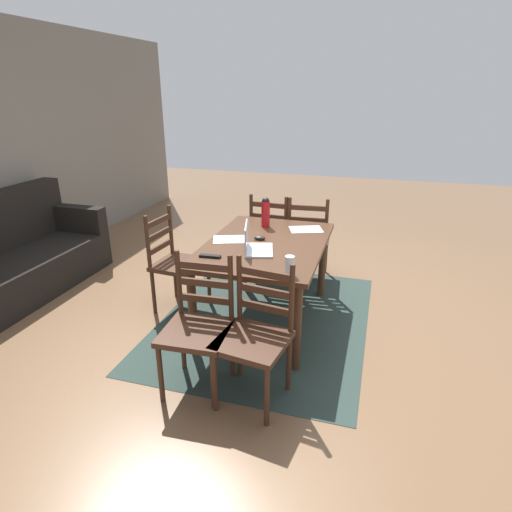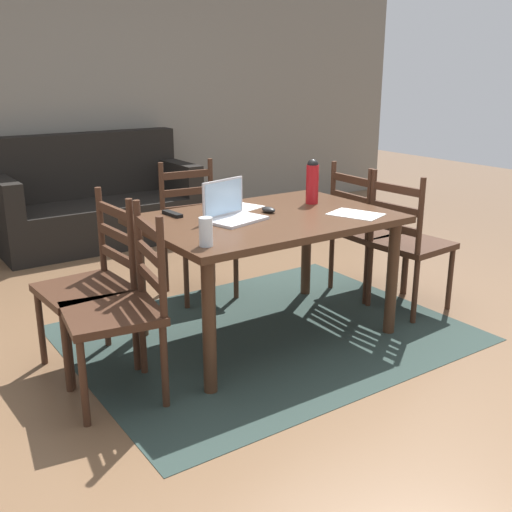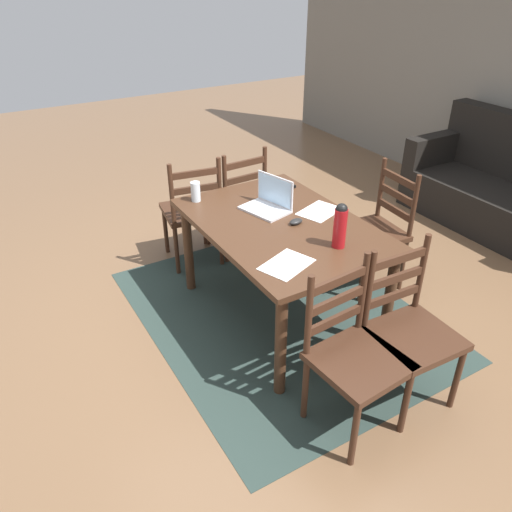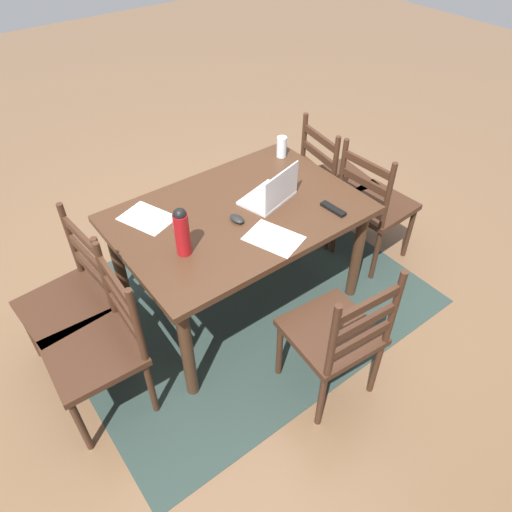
{
  "view_description": "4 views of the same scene",
  "coord_description": "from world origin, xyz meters",
  "px_view_note": "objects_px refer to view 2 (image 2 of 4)",
  "views": [
    {
      "loc": [
        -3.32,
        -0.9,
        1.98
      ],
      "look_at": [
        0.08,
        0.11,
        0.58
      ],
      "focal_mm": 30.01,
      "sensor_mm": 36.0,
      "label": 1
    },
    {
      "loc": [
        -2.0,
        -2.8,
        1.57
      ],
      "look_at": [
        -0.09,
        -0.01,
        0.52
      ],
      "focal_mm": 42.39,
      "sensor_mm": 36.0,
      "label": 2
    },
    {
      "loc": [
        2.47,
        -1.66,
        2.26
      ],
      "look_at": [
        -0.11,
        -0.13,
        0.48
      ],
      "focal_mm": 35.41,
      "sensor_mm": 36.0,
      "label": 3
    },
    {
      "loc": [
        1.28,
        1.85,
        2.41
      ],
      "look_at": [
        -0.05,
        0.1,
        0.44
      ],
      "focal_mm": 33.41,
      "sensor_mm": 36.0,
      "label": 4
    }
  ],
  "objects_px": {
    "chair_left_near": "(120,310)",
    "laptop": "(231,210)",
    "chair_left_far": "(91,286)",
    "computer_mouse": "(268,210)",
    "water_bottle": "(312,181)",
    "tv_remote": "(172,214)",
    "chair_far_head": "(197,232)",
    "drinking_glass": "(206,232)",
    "dining_table": "(267,232)",
    "chair_right_near": "(408,244)",
    "couch": "(96,205)",
    "chair_right_far": "(366,231)"
  },
  "relations": [
    {
      "from": "tv_remote",
      "to": "computer_mouse",
      "type": "bearing_deg",
      "value": -30.98
    },
    {
      "from": "chair_right_far",
      "to": "dining_table",
      "type": "bearing_deg",
      "value": -168.87
    },
    {
      "from": "chair_left_far",
      "to": "laptop",
      "type": "bearing_deg",
      "value": -11.33
    },
    {
      "from": "chair_right_far",
      "to": "drinking_glass",
      "type": "xyz_separation_m",
      "value": [
        -1.62,
        -0.54,
        0.36
      ]
    },
    {
      "from": "dining_table",
      "to": "computer_mouse",
      "type": "relative_size",
      "value": 14.44
    },
    {
      "from": "chair_far_head",
      "to": "drinking_glass",
      "type": "height_order",
      "value": "chair_far_head"
    },
    {
      "from": "chair_far_head",
      "to": "laptop",
      "type": "xyz_separation_m",
      "value": [
        -0.23,
        -0.82,
        0.34
      ]
    },
    {
      "from": "chair_left_far",
      "to": "tv_remote",
      "type": "bearing_deg",
      "value": 12.94
    },
    {
      "from": "couch",
      "to": "drinking_glass",
      "type": "relative_size",
      "value": 12.65
    },
    {
      "from": "chair_right_far",
      "to": "chair_right_near",
      "type": "distance_m",
      "value": 0.4
    },
    {
      "from": "chair_right_far",
      "to": "water_bottle",
      "type": "height_order",
      "value": "water_bottle"
    },
    {
      "from": "computer_mouse",
      "to": "chair_left_near",
      "type": "bearing_deg",
      "value": -173.81
    },
    {
      "from": "chair_left_far",
      "to": "couch",
      "type": "distance_m",
      "value": 2.58
    },
    {
      "from": "chair_right_far",
      "to": "drinking_glass",
      "type": "relative_size",
      "value": 6.68
    },
    {
      "from": "computer_mouse",
      "to": "tv_remote",
      "type": "height_order",
      "value": "computer_mouse"
    },
    {
      "from": "dining_table",
      "to": "computer_mouse",
      "type": "distance_m",
      "value": 0.15
    },
    {
      "from": "chair_left_near",
      "to": "tv_remote",
      "type": "distance_m",
      "value": 0.83
    },
    {
      "from": "chair_left_far",
      "to": "drinking_glass",
      "type": "distance_m",
      "value": 0.76
    },
    {
      "from": "laptop",
      "to": "chair_left_near",
      "type": "bearing_deg",
      "value": -162.72
    },
    {
      "from": "dining_table",
      "to": "chair_right_near",
      "type": "distance_m",
      "value": 1.05
    },
    {
      "from": "computer_mouse",
      "to": "couch",
      "type": "bearing_deg",
      "value": 85.57
    },
    {
      "from": "chair_left_far",
      "to": "tv_remote",
      "type": "xyz_separation_m",
      "value": [
        0.56,
        0.13,
        0.3
      ]
    },
    {
      "from": "laptop",
      "to": "chair_right_near",
      "type": "bearing_deg",
      "value": -11.1
    },
    {
      "from": "chair_right_near",
      "to": "tv_remote",
      "type": "distance_m",
      "value": 1.58
    },
    {
      "from": "chair_far_head",
      "to": "chair_right_near",
      "type": "height_order",
      "value": "same"
    },
    {
      "from": "chair_left_near",
      "to": "laptop",
      "type": "xyz_separation_m",
      "value": [
        0.79,
        0.25,
        0.34
      ]
    },
    {
      "from": "laptop",
      "to": "drinking_glass",
      "type": "height_order",
      "value": "laptop"
    },
    {
      "from": "chair_right_near",
      "to": "laptop",
      "type": "height_order",
      "value": "laptop"
    },
    {
      "from": "water_bottle",
      "to": "tv_remote",
      "type": "height_order",
      "value": "water_bottle"
    },
    {
      "from": "chair_far_head",
      "to": "chair_left_far",
      "type": "distance_m",
      "value": 1.21
    },
    {
      "from": "chair_left_far",
      "to": "dining_table",
      "type": "bearing_deg",
      "value": -11.16
    },
    {
      "from": "laptop",
      "to": "computer_mouse",
      "type": "distance_m",
      "value": 0.29
    },
    {
      "from": "chair_left_near",
      "to": "chair_left_far",
      "type": "relative_size",
      "value": 1.0
    },
    {
      "from": "chair_right_near",
      "to": "tv_remote",
      "type": "xyz_separation_m",
      "value": [
        -1.46,
        0.53,
        0.3
      ]
    },
    {
      "from": "chair_left_near",
      "to": "chair_left_far",
      "type": "bearing_deg",
      "value": 89.94
    },
    {
      "from": "chair_right_near",
      "to": "tv_remote",
      "type": "height_order",
      "value": "chair_right_near"
    },
    {
      "from": "chair_right_near",
      "to": "couch",
      "type": "xyz_separation_m",
      "value": [
        -1.12,
        2.82,
        -0.11
      ]
    },
    {
      "from": "chair_left_near",
      "to": "drinking_glass",
      "type": "bearing_deg",
      "value": -18.27
    },
    {
      "from": "chair_left_near",
      "to": "chair_left_far",
      "type": "distance_m",
      "value": 0.4
    },
    {
      "from": "chair_far_head",
      "to": "tv_remote",
      "type": "bearing_deg",
      "value": -130.21
    },
    {
      "from": "chair_left_near",
      "to": "laptop",
      "type": "relative_size",
      "value": 2.6
    },
    {
      "from": "chair_right_near",
      "to": "drinking_glass",
      "type": "height_order",
      "value": "chair_right_near"
    },
    {
      "from": "couch",
      "to": "water_bottle",
      "type": "bearing_deg",
      "value": -77.67
    },
    {
      "from": "chair_left_far",
      "to": "couch",
      "type": "relative_size",
      "value": 0.53
    },
    {
      "from": "water_bottle",
      "to": "tv_remote",
      "type": "relative_size",
      "value": 1.67
    },
    {
      "from": "chair_left_near",
      "to": "computer_mouse",
      "type": "distance_m",
      "value": 1.15
    },
    {
      "from": "chair_left_far",
      "to": "computer_mouse",
      "type": "xyz_separation_m",
      "value": [
        1.07,
        -0.13,
        0.3
      ]
    },
    {
      "from": "chair_far_head",
      "to": "chair_left_far",
      "type": "height_order",
      "value": "same"
    },
    {
      "from": "chair_far_head",
      "to": "couch",
      "type": "relative_size",
      "value": 0.53
    },
    {
      "from": "dining_table",
      "to": "chair_far_head",
      "type": "xyz_separation_m",
      "value": [
        0.0,
        0.86,
        -0.19
      ]
    }
  ]
}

